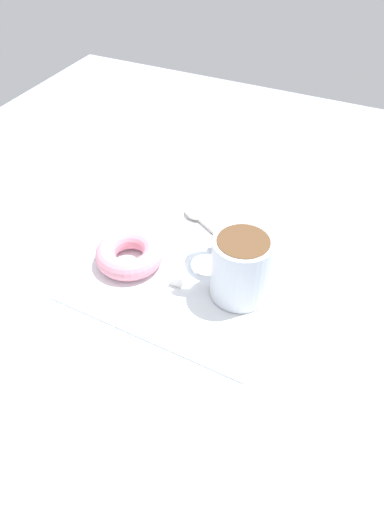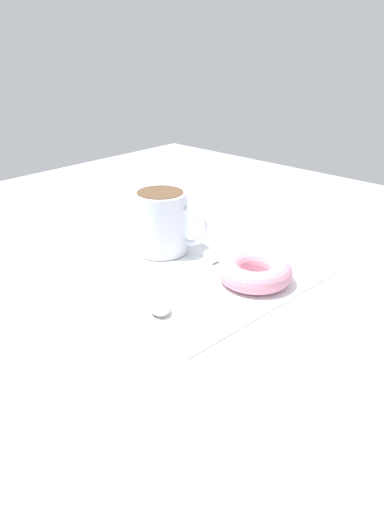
{
  "view_description": "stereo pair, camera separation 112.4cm",
  "coord_description": "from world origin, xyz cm",
  "px_view_note": "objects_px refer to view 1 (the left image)",
  "views": [
    {
      "loc": [
        48.83,
        21.34,
        48.48
      ],
      "look_at": [
        2.57,
        -0.54,
        2.3
      ],
      "focal_mm": 35.0,
      "sensor_mm": 36.0,
      "label": 1
    },
    {
      "loc": [
        -42.11,
        -42.08,
        30.22
      ],
      "look_at": [
        2.57,
        -0.54,
        2.3
      ],
      "focal_mm": 35.0,
      "sensor_mm": 36.0,
      "label": 2
    }
  ],
  "objects_px": {
    "coffee_cup": "(239,266)",
    "sugar_cube": "(179,279)",
    "spoon": "(198,218)",
    "donut": "(129,254)"
  },
  "relations": [
    {
      "from": "coffee_cup",
      "to": "sugar_cube",
      "type": "relative_size",
      "value": 7.26
    },
    {
      "from": "donut",
      "to": "coffee_cup",
      "type": "bearing_deg",
      "value": 93.87
    },
    {
      "from": "coffee_cup",
      "to": "donut",
      "type": "relative_size",
      "value": 1.14
    },
    {
      "from": "coffee_cup",
      "to": "sugar_cube",
      "type": "height_order",
      "value": "coffee_cup"
    },
    {
      "from": "coffee_cup",
      "to": "sugar_cube",
      "type": "xyz_separation_m",
      "value": [
        0.02,
        -0.08,
        -0.04
      ]
    },
    {
      "from": "coffee_cup",
      "to": "donut",
      "type": "xyz_separation_m",
      "value": [
        0.01,
        -0.16,
        -0.03
      ]
    },
    {
      "from": "coffee_cup",
      "to": "donut",
      "type": "bearing_deg",
      "value": -86.13
    },
    {
      "from": "coffee_cup",
      "to": "spoon",
      "type": "height_order",
      "value": "coffee_cup"
    },
    {
      "from": "spoon",
      "to": "sugar_cube",
      "type": "relative_size",
      "value": 7.01
    },
    {
      "from": "donut",
      "to": "sugar_cube",
      "type": "xyz_separation_m",
      "value": [
        0.01,
        0.08,
        -0.01
      ]
    }
  ]
}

